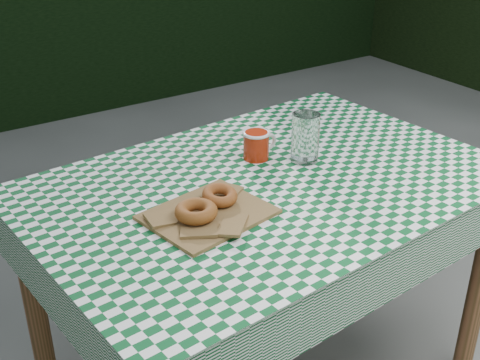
# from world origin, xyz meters

# --- Properties ---
(table) EXTENTS (1.31, 0.93, 0.75)m
(table) POSITION_xyz_m (-0.19, 0.19, 0.38)
(table) COLOR #4F351B
(table) RESTS_ON ground
(tablecloth) EXTENTS (1.33, 0.95, 0.01)m
(tablecloth) POSITION_xyz_m (-0.19, 0.19, 0.75)
(tablecloth) COLOR #0B4C21
(tablecloth) RESTS_ON table
(paper_bag) EXTENTS (0.32, 0.27, 0.02)m
(paper_bag) POSITION_xyz_m (-0.43, 0.12, 0.76)
(paper_bag) COLOR olive
(paper_bag) RESTS_ON tablecloth
(bagel_front) EXTENTS (0.11, 0.11, 0.03)m
(bagel_front) POSITION_xyz_m (-0.46, 0.11, 0.79)
(bagel_front) COLOR brown
(bagel_front) RESTS_ON paper_bag
(bagel_back) EXTENTS (0.10, 0.10, 0.03)m
(bagel_back) POSITION_xyz_m (-0.37, 0.15, 0.79)
(bagel_back) COLOR brown
(bagel_back) RESTS_ON paper_bag
(coffee_mug) EXTENTS (0.15, 0.15, 0.08)m
(coffee_mug) POSITION_xyz_m (-0.14, 0.32, 0.80)
(coffee_mug) COLOR #A4210A
(coffee_mug) RESTS_ON tablecloth
(drinking_glass) EXTENTS (0.09, 0.09, 0.14)m
(drinking_glass) POSITION_xyz_m (-0.03, 0.24, 0.83)
(drinking_glass) COLOR white
(drinking_glass) RESTS_ON tablecloth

